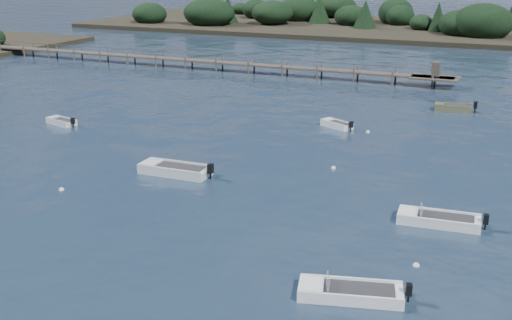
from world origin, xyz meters
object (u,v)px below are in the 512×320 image
at_px(dinghy_mid_grey, 175,171).
at_px(tender_far_grey_b, 453,109).
at_px(dinghy_mid_white_b, 438,221).
at_px(dinghy_mid_white_a, 350,294).
at_px(jetty, 219,62).
at_px(tender_far_grey, 62,123).
at_px(tender_far_white, 337,126).

relative_size(dinghy_mid_grey, tender_far_grey_b, 1.35).
bearing_deg(dinghy_mid_white_b, dinghy_mid_white_a, -103.31).
bearing_deg(jetty, dinghy_mid_grey, -67.45).
bearing_deg(dinghy_mid_white_a, tender_far_grey_b, 90.74).
distance_m(dinghy_mid_white_b, tender_far_grey_b, 26.88).
xyz_separation_m(dinghy_mid_white_a, tender_far_grey, (-29.77, 17.93, 0.00)).
bearing_deg(tender_far_white, tender_far_grey, -158.95).
bearing_deg(tender_far_grey, dinghy_mid_grey, -25.58).
bearing_deg(dinghy_mid_white_a, dinghy_mid_grey, 143.84).
distance_m(dinghy_mid_grey, tender_far_grey_b, 28.98).
xyz_separation_m(tender_far_grey, jetty, (0.26, 28.66, 0.84)).
xyz_separation_m(tender_far_grey_b, jetty, (-29.04, 10.62, 0.81)).
xyz_separation_m(dinghy_mid_grey, tender_far_grey_b, (14.13, 25.31, 0.01)).
xyz_separation_m(tender_far_white, tender_far_grey_b, (7.98, 9.83, 0.03)).
distance_m(dinghy_mid_white_a, tender_far_grey_b, 35.98).
relative_size(dinghy_mid_grey, tender_far_white, 1.64).
bearing_deg(tender_far_white, jetty, 135.84).
height_order(dinghy_mid_white_b, dinghy_mid_white_a, dinghy_mid_white_b).
bearing_deg(tender_far_grey, dinghy_mid_white_b, -15.25).
relative_size(dinghy_mid_white_b, tender_far_grey, 1.44).
xyz_separation_m(dinghy_mid_white_b, jetty, (-31.69, 37.38, 0.84)).
relative_size(tender_far_grey_b, tender_far_grey, 1.16).
bearing_deg(tender_far_grey_b, jetty, 159.91).
bearing_deg(jetty, tender_far_white, -44.16).
height_order(dinghy_mid_white_b, tender_far_grey_b, tender_far_grey_b).
bearing_deg(tender_far_grey_b, tender_far_grey, -148.39).
bearing_deg(dinghy_mid_white_b, tender_far_white, 122.12).
height_order(dinghy_mid_white_b, tender_far_white, dinghy_mid_white_b).
relative_size(tender_far_white, jetty, 0.05).
distance_m(tender_far_grey_b, tender_far_grey, 34.42).
xyz_separation_m(dinghy_mid_white_b, tender_far_grey, (-31.96, 8.71, -0.01)).
height_order(dinghy_mid_white_b, jetty, jetty).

